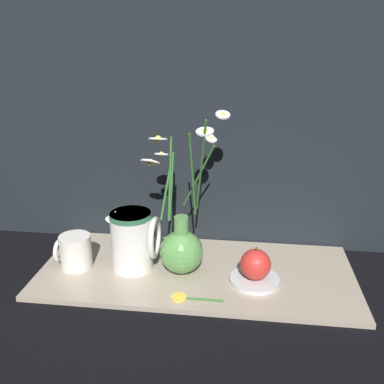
# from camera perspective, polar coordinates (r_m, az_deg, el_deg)

# --- Properties ---
(ground_plane) EXTENTS (6.00, 6.00, 0.00)m
(ground_plane) POSITION_cam_1_polar(r_m,az_deg,el_deg) (1.09, 0.56, -10.84)
(ground_plane) COLOR black
(shelf) EXTENTS (0.78, 0.34, 0.01)m
(shelf) POSITION_cam_1_polar(r_m,az_deg,el_deg) (1.09, 0.56, -10.57)
(shelf) COLOR tan
(shelf) RESTS_ON ground_plane
(backdrop_wall) EXTENTS (1.28, 0.02, 1.10)m
(backdrop_wall) POSITION_cam_1_polar(r_m,az_deg,el_deg) (1.12, 1.83, 19.52)
(backdrop_wall) COLOR black
(backdrop_wall) RESTS_ON ground_plane
(vase_with_flowers) EXTENTS (0.21, 0.15, 0.39)m
(vase_with_flowers) POSITION_cam_1_polar(r_m,az_deg,el_deg) (1.05, -1.42, -7.14)
(vase_with_flowers) COLOR #59994C
(vase_with_flowers) RESTS_ON shelf
(yellow_mug) EXTENTS (0.09, 0.08, 0.08)m
(yellow_mug) POSITION_cam_1_polar(r_m,az_deg,el_deg) (1.12, -15.36, -7.63)
(yellow_mug) COLOR silver
(yellow_mug) RESTS_ON shelf
(ceramic_pitcher) EXTENTS (0.13, 0.10, 0.16)m
(ceramic_pitcher) POSITION_cam_1_polar(r_m,az_deg,el_deg) (1.07, -7.83, -6.14)
(ceramic_pitcher) COLOR white
(ceramic_pitcher) RESTS_ON shelf
(saucer_plate) EXTENTS (0.12, 0.12, 0.01)m
(saucer_plate) POSITION_cam_1_polar(r_m,az_deg,el_deg) (1.05, 8.34, -11.50)
(saucer_plate) COLOR silver
(saucer_plate) RESTS_ON shelf
(orange_fruit) EXTENTS (0.07, 0.07, 0.08)m
(orange_fruit) POSITION_cam_1_polar(r_m,az_deg,el_deg) (1.03, 8.46, -9.52)
(orange_fruit) COLOR red
(orange_fruit) RESTS_ON saucer_plate
(loose_daisy) EXTENTS (0.12, 0.04, 0.01)m
(loose_daisy) POSITION_cam_1_polar(r_m,az_deg,el_deg) (0.98, -0.94, -13.92)
(loose_daisy) COLOR #336B2D
(loose_daisy) RESTS_ON shelf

